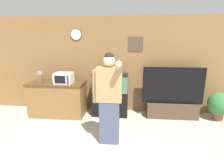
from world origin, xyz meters
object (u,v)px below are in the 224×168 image
(person_standing, at_px, (109,98))
(potted_plant, at_px, (220,105))
(counter_island, at_px, (58,99))
(tv_on_stand, at_px, (172,103))
(knife_block, at_px, (40,78))
(aquarium_on_stand, at_px, (110,95))
(microwave, at_px, (64,78))

(person_standing, height_order, potted_plant, person_standing)
(counter_island, bearing_deg, person_standing, -37.99)
(counter_island, relative_size, potted_plant, 2.05)
(potted_plant, bearing_deg, tv_on_stand, 176.44)
(knife_block, xyz_separation_m, potted_plant, (4.65, 0.05, -0.61))
(aquarium_on_stand, xyz_separation_m, potted_plant, (2.78, -0.05, -0.16))
(microwave, distance_m, knife_block, 0.70)
(tv_on_stand, bearing_deg, potted_plant, -3.56)
(knife_block, relative_size, aquarium_on_stand, 0.27)
(knife_block, relative_size, potted_plant, 0.43)
(tv_on_stand, height_order, potted_plant, tv_on_stand)
(counter_island, bearing_deg, knife_block, 175.30)
(knife_block, bearing_deg, counter_island, -4.70)
(counter_island, height_order, potted_plant, counter_island)
(person_standing, distance_m, potted_plant, 3.00)
(knife_block, relative_size, tv_on_stand, 0.20)
(microwave, relative_size, tv_on_stand, 0.29)
(counter_island, xyz_separation_m, aquarium_on_stand, (1.40, 0.14, 0.11))
(microwave, distance_m, potted_plant, 4.00)
(aquarium_on_stand, distance_m, person_standing, 1.37)
(knife_block, distance_m, person_standing, 2.33)
(knife_block, xyz_separation_m, tv_on_stand, (3.49, 0.12, -0.63))
(tv_on_stand, height_order, person_standing, person_standing)
(counter_island, height_order, tv_on_stand, tv_on_stand)
(knife_block, bearing_deg, aquarium_on_stand, 3.03)
(counter_island, xyz_separation_m, knife_block, (-0.47, 0.04, 0.56))
(aquarium_on_stand, bearing_deg, microwave, -170.87)
(microwave, height_order, knife_block, knife_block)
(tv_on_stand, relative_size, potted_plant, 2.19)
(aquarium_on_stand, distance_m, tv_on_stand, 1.63)
(person_standing, bearing_deg, aquarium_on_stand, 94.83)
(microwave, bearing_deg, knife_block, 172.63)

